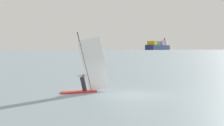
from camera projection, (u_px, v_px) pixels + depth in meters
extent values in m
plane|color=gray|center=(132.00, 95.00, 19.71)|extent=(4000.00, 4000.00, 0.00)
cube|color=red|center=(79.00, 92.00, 20.72)|extent=(2.34, 2.28, 0.12)
cylinder|color=black|center=(84.00, 61.00, 20.78)|extent=(0.85, 0.82, 4.31)
cube|color=white|center=(95.00, 64.00, 21.10)|extent=(1.90, 1.82, 4.22)
cylinder|color=black|center=(88.00, 76.00, 20.96)|extent=(1.25, 1.19, 0.04)
cylinder|color=#2D2D33|center=(83.00, 84.00, 20.83)|extent=(0.60, 0.60, 1.07)
sphere|color=tan|center=(83.00, 75.00, 20.80)|extent=(0.22, 0.22, 0.22)
cube|color=navy|center=(158.00, 48.00, 802.89)|extent=(40.25, 153.97, 13.38)
cube|color=silver|center=(164.00, 43.00, 853.52)|extent=(18.17, 15.07, 15.38)
cylinder|color=red|center=(164.00, 39.00, 852.99)|extent=(4.00, 4.00, 6.00)
cube|color=#99999E|center=(160.00, 44.00, 818.06)|extent=(22.87, 23.48, 5.20)
cube|color=#59388C|center=(158.00, 43.00, 796.98)|extent=(22.87, 23.48, 10.40)
cube|color=#2D8C47|center=(155.00, 43.00, 776.04)|extent=(22.87, 23.48, 10.40)
cube|color=gold|center=(152.00, 43.00, 755.09)|extent=(22.87, 23.48, 10.40)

